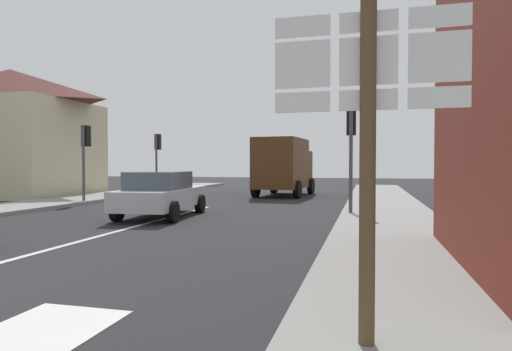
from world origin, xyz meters
TOP-DOWN VIEW (x-y plane):
  - ground_plane at (0.00, 10.00)m, footprint 80.00×80.00m
  - sidewalk_right at (6.82, 8.00)m, footprint 2.96×44.00m
  - lane_centre_stripe at (0.00, 6.00)m, footprint 0.16×12.00m
  - lane_turn_arrow at (2.93, -1.00)m, footprint 1.20×2.20m
  - clapboard_house_left at (-12.59, 15.45)m, footprint 8.37×7.40m
  - sedan_far at (-0.31, 8.56)m, footprint 2.22×4.32m
  - delivery_truck at (1.78, 18.84)m, footprint 2.80×5.15m
  - route_sign_post at (6.16, -0.49)m, footprint 1.66×0.14m
  - traffic_light_near_left at (-5.63, 12.13)m, footprint 0.30×0.49m
  - traffic_light_far_left at (-5.63, 18.84)m, footprint 0.30×0.49m
  - traffic_light_near_right at (5.63, 10.25)m, footprint 0.30×0.49m

SIDE VIEW (x-z plane):
  - ground_plane at x=0.00m, z-range 0.00..0.00m
  - lane_centre_stripe at x=0.00m, z-range 0.00..0.01m
  - lane_turn_arrow at x=2.93m, z-range 0.00..0.01m
  - sidewalk_right at x=6.82m, z-range 0.00..0.14m
  - sedan_far at x=-0.31m, z-range 0.03..1.50m
  - delivery_truck at x=1.78m, z-range 0.13..3.18m
  - route_sign_post at x=6.16m, z-range 0.40..3.60m
  - traffic_light_near_left at x=-5.63m, z-range 0.81..4.18m
  - traffic_light_far_left at x=-5.63m, z-range 0.83..4.27m
  - traffic_light_near_right at x=5.63m, z-range 0.86..4.41m
  - clapboard_house_left at x=-12.59m, z-range 0.03..6.86m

